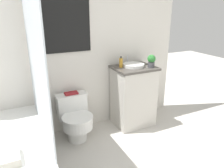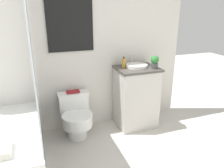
# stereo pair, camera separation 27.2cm
# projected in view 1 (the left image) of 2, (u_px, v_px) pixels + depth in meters

# --- Properties ---
(wall_back) EXTENTS (3.29, 0.07, 2.50)m
(wall_back) POSITION_uv_depth(u_px,v_px,m) (67.00, 41.00, 2.79)
(wall_back) COLOR silver
(wall_back) RESTS_ON ground_plane
(shower_area) EXTENTS (0.68, 1.32, 1.98)m
(shower_area) POSITION_uv_depth(u_px,v_px,m) (14.00, 152.00, 2.20)
(shower_area) COLOR white
(shower_area) RESTS_ON ground_plane
(toilet) EXTENTS (0.41, 0.51, 0.58)m
(toilet) POSITION_uv_depth(u_px,v_px,m) (76.00, 118.00, 2.85)
(toilet) COLOR white
(toilet) RESTS_ON ground_plane
(vanity) EXTENTS (0.58, 0.47, 0.88)m
(vanity) POSITION_uv_depth(u_px,v_px,m) (133.00, 96.00, 3.18)
(vanity) COLOR beige
(vanity) RESTS_ON ground_plane
(sink) EXTENTS (0.30, 0.33, 0.13)m
(sink) POSITION_uv_depth(u_px,v_px,m) (133.00, 65.00, 3.05)
(sink) COLOR white
(sink) RESTS_ON vanity
(soap_bottle) EXTENTS (0.05, 0.05, 0.15)m
(soap_bottle) POSITION_uv_depth(u_px,v_px,m) (121.00, 63.00, 3.00)
(soap_bottle) COLOR gold
(soap_bottle) RESTS_ON vanity
(potted_plant) EXTENTS (0.11, 0.11, 0.18)m
(potted_plant) POSITION_uv_depth(u_px,v_px,m) (151.00, 61.00, 2.98)
(potted_plant) COLOR #4C4C51
(potted_plant) RESTS_ON vanity
(book_on_tank) EXTENTS (0.17, 0.10, 0.02)m
(book_on_tank) POSITION_uv_depth(u_px,v_px,m) (71.00, 93.00, 2.87)
(book_on_tank) COLOR maroon
(book_on_tank) RESTS_ON toilet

